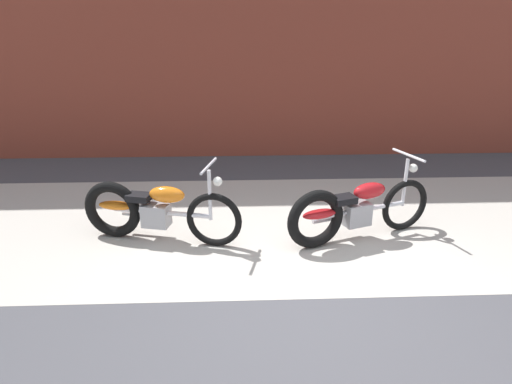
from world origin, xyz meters
name	(u,v)px	position (x,y,z in m)	size (l,w,h in m)	color
ground_plane	(307,299)	(0.00, 0.00, 0.00)	(80.00, 80.00, 0.00)	#47474C
sidewalk_slab	(288,223)	(0.00, 1.75, 0.00)	(36.00, 3.50, 0.01)	#B2ADA3
motorcycle_orange	(150,210)	(-1.74, 1.36, 0.40)	(1.97, 0.74, 1.03)	black
motorcycle_red	(351,210)	(0.70, 1.25, 0.40)	(1.92, 0.89, 1.03)	black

